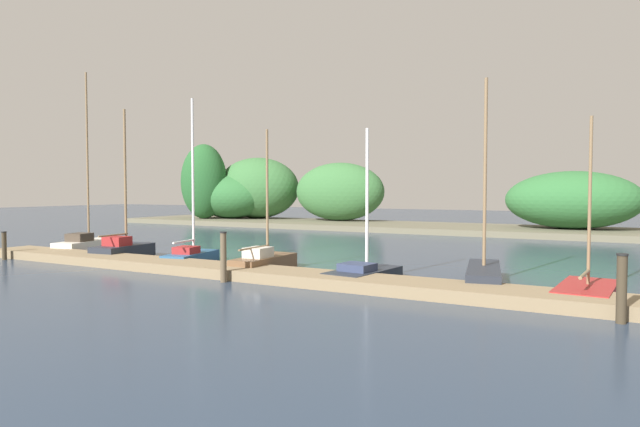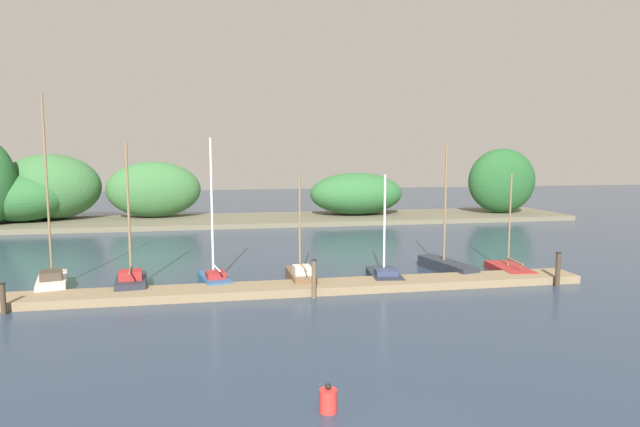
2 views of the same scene
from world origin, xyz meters
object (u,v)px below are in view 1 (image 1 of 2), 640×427
Objects in this scene: sailboat_0 at (87,243)px; sailboat_5 at (484,272)px; sailboat_3 at (265,261)px; sailboat_4 at (365,272)px; mooring_piling_1 at (223,257)px; sailboat_1 at (124,248)px; mooring_piling_0 at (4,246)px; sailboat_2 at (192,253)px; sailboat_6 at (587,289)px; mooring_piling_2 at (622,288)px.

sailboat_0 is 1.32× the size of sailboat_5.
sailboat_3 reaches higher than sailboat_4.
sailboat_5 is 3.97× the size of mooring_piling_1.
sailboat_1 is 11.39m from sailboat_4.
sailboat_3 is 4.28× the size of mooring_piling_0.
sailboat_2 reaches higher than sailboat_3.
sailboat_6 is 10.69m from mooring_piling_1.
mooring_piling_1 is (7.59, -2.69, 0.38)m from sailboat_1.
sailboat_3 is at bearing 86.75° from sailboat_5.
sailboat_2 is 4.09× the size of mooring_piling_1.
sailboat_5 reaches higher than mooring_piling_2.
sailboat_4 is 4.58m from mooring_piling_1.
sailboat_5 is (11.42, 0.66, -0.02)m from sailboat_2.
sailboat_3 is 3.98m from sailboat_4.
sailboat_1 is at bearing -116.48° from sailboat_0.
sailboat_1 is 4.14× the size of mooring_piling_2.
sailboat_4 reaches higher than sailboat_6.
mooring_piling_2 is at bearing 0.16° from mooring_piling_0.
mooring_piling_2 is at bearing -112.67° from sailboat_2.
sailboat_0 is at bearing 92.58° from sailboat_6.
sailboat_5 reaches higher than sailboat_6.
sailboat_2 is at bearing 81.71° from sailboat_5.
sailboat_2 is 4.28× the size of mooring_piling_2.
sailboat_0 is 22.39m from mooring_piling_2.
sailboat_3 is 7.61m from sailboat_5.
sailboat_0 is at bearing 83.92° from sailboat_3.
sailboat_2 is 1.34× the size of sailboat_6.
sailboat_1 is 1.00× the size of sailboat_5.
sailboat_4 reaches higher than mooring_piling_2.
sailboat_1 is at bearing 95.80° from sailboat_4.
sailboat_1 is 1.30× the size of sailboat_6.
sailboat_1 is at bearing 82.24° from sailboat_5.
sailboat_4 is 6.52m from sailboat_6.
sailboat_4 is 3.20× the size of mooring_piling_2.
sailboat_5 reaches higher than sailboat_3.
mooring_piling_1 is (11.01, -3.48, 0.37)m from sailboat_0.
mooring_piling_1 is at bearing 179.98° from mooring_piling_2.
sailboat_4 is (3.97, -0.08, -0.09)m from sailboat_3.
sailboat_5 is at bearing -98.06° from sailboat_2.
mooring_piling_0 is at bearing -179.67° from mooring_piling_1.
sailboat_3 reaches higher than sailboat_6.
sailboat_2 is at bearing -91.23° from sailboat_1.
mooring_piling_2 is at bearing -104.97° from sailboat_1.
sailboat_0 is at bearing 79.07° from sailboat_5.
mooring_piling_1 is at bearing -177.59° from sailboat_3.
mooring_piling_1 is (-3.80, -2.50, 0.53)m from sailboat_4.
sailboat_1 is 5.34× the size of mooring_piling_0.
sailboat_4 is at bearing 96.69° from sailboat_6.
sailboat_1 is (3.42, -0.79, -0.01)m from sailboat_0.
sailboat_0 is 3.51m from sailboat_1.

